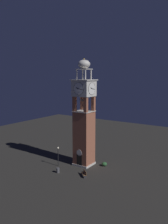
% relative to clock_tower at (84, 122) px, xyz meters
% --- Properties ---
extents(ground, '(80.00, 80.00, 0.00)m').
position_rel_clock_tower_xyz_m(ground, '(0.00, 0.00, -7.73)').
color(ground, '#2A2925').
extents(clock_tower, '(3.48, 3.48, 18.52)m').
position_rel_clock_tower_xyz_m(clock_tower, '(0.00, 0.00, 0.00)').
color(clock_tower, '#93543D').
rests_on(clock_tower, ground).
extents(park_bench, '(1.50, 1.37, 0.95)m').
position_rel_clock_tower_xyz_m(park_bench, '(2.82, -4.10, -7.25)').
color(park_bench, brown).
rests_on(park_bench, ground).
extents(lamp_post, '(0.36, 0.36, 3.45)m').
position_rel_clock_tower_xyz_m(lamp_post, '(-3.33, -3.12, -5.30)').
color(lamp_post, black).
rests_on(lamp_post, ground).
extents(trash_bin, '(0.52, 0.52, 0.80)m').
position_rel_clock_tower_xyz_m(trash_bin, '(-1.50, -5.36, -7.33)').
color(trash_bin, '#4C4C51').
rests_on(trash_bin, ground).
extents(shrub_near_entry, '(0.92, 0.92, 0.69)m').
position_rel_clock_tower_xyz_m(shrub_near_entry, '(3.36, 1.40, -7.38)').
color(shrub_near_entry, '#28562D').
rests_on(shrub_near_entry, ground).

